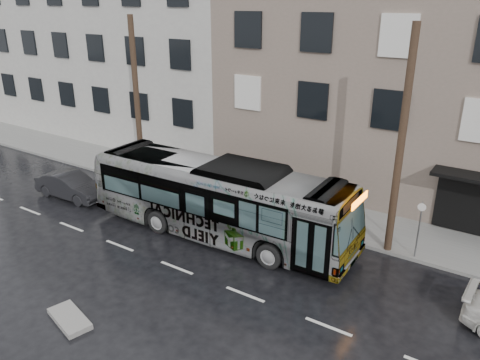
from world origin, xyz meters
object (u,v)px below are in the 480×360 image
(sign_post, at_px, (419,230))
(dark_sedan, at_px, (71,186))
(utility_pole_rear, at_px, (137,103))
(utility_pole_front, at_px, (401,145))
(bus, at_px, (218,199))

(sign_post, bearing_deg, dark_sedan, -168.17)
(utility_pole_rear, bearing_deg, dark_sedan, -116.08)
(utility_pole_front, height_order, sign_post, utility_pole_front)
(bus, bearing_deg, utility_pole_front, -70.71)
(sign_post, height_order, bus, bus)
(utility_pole_rear, bearing_deg, sign_post, 0.00)
(sign_post, bearing_deg, utility_pole_rear, 180.00)
(utility_pole_rear, height_order, dark_sedan, utility_pole_rear)
(sign_post, relative_size, dark_sedan, 0.58)
(bus, distance_m, dark_sedan, 9.05)
(sign_post, bearing_deg, utility_pole_front, 180.00)
(sign_post, relative_size, bus, 0.19)
(utility_pole_rear, xyz_separation_m, bus, (7.21, -2.60, -2.92))
(bus, xyz_separation_m, dark_sedan, (-8.94, -0.92, -1.05))
(utility_pole_rear, bearing_deg, bus, -19.85)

